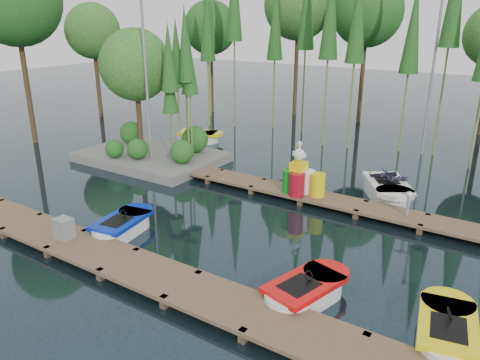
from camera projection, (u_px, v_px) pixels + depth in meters
The scene contains 16 objects.
ground_plane at pixel (220, 212), 15.85m from camera, with size 90.00×90.00×0.00m, color #1C2D35.
near_dock at pixel (119, 261), 12.24m from camera, with size 18.00×1.50×0.50m.
far_dock at pixel (281, 190), 17.22m from camera, with size 15.00×1.20×0.50m.
island at pixel (147, 89), 20.64m from camera, with size 6.20×4.20×6.75m.
tree_screen at pixel (310, 18), 23.17m from camera, with size 34.42×18.53×10.31m.
lamp_island at pixel (145, 67), 19.24m from camera, with size 0.30×0.30×7.25m.
lamp_rear at pixel (434, 63), 20.97m from camera, with size 0.30×0.30×7.25m.
boat_blue at pixel (123, 226), 14.26m from camera, with size 1.46×2.52×0.80m.
boat_red at pixel (306, 292), 10.89m from camera, with size 1.68×2.63×0.82m.
boat_yellow_near at pixel (447, 332), 9.49m from camera, with size 1.56×2.64×0.83m.
boat_yellow_far at pixel (198, 137), 24.48m from camera, with size 2.72×1.86×1.25m.
boat_white_far at pixel (387, 190), 16.98m from camera, with size 2.67×3.15×1.37m.
utility_cabinet at pixel (64, 228), 13.25m from camera, with size 0.49×0.42×0.60m, color gray.
yellow_barrel at pixel (317, 185), 16.32m from camera, with size 0.54×0.54×0.81m, color yellow.
drum_cluster at pixel (298, 178), 16.50m from camera, with size 1.10×1.01×1.90m.
seagull_post at pixel (409, 199), 14.65m from camera, with size 0.51×0.28×0.81m.
Camera 1 is at (8.62, -11.76, 6.35)m, focal length 35.00 mm.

